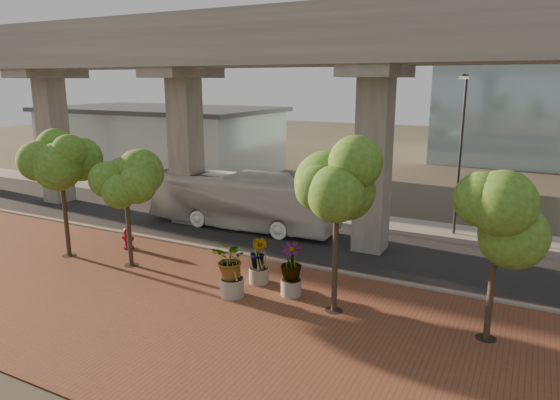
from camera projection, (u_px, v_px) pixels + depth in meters
The scene contains 18 objects.
ground at pixel (254, 244), 27.74m from camera, with size 160.00×160.00×0.00m, color #39352A.
brick_plaza at pixel (158, 297), 20.81m from camera, with size 70.00×13.00×0.06m, color brown.
asphalt_road at pixel (271, 234), 29.46m from camera, with size 90.00×8.00×0.04m, color black.
curb_strip at pixel (235, 253), 25.99m from camera, with size 70.00×0.25×0.16m, color gray.
far_sidewalk at pixel (309, 212), 34.21m from camera, with size 90.00×3.00×0.06m, color gray.
transit_viaduct at pixel (271, 109), 27.76m from camera, with size 72.00×5.60×12.40m.
station_pavilion at pixel (161, 138), 49.72m from camera, with size 23.00×13.00×6.30m.
transit_bus at pixel (241, 201), 30.49m from camera, with size 2.85×12.15×3.39m, color silver.
fire_hydrant at pixel (128, 238), 26.66m from camera, with size 0.62×0.56×1.24m.
planter_front at pixel (231, 262), 20.57m from camera, with size 2.21×2.21×2.44m.
planter_right at pixel (291, 264), 20.68m from camera, with size 2.12×2.12×2.27m.
planter_left at pixel (259, 255), 21.98m from camera, with size 1.97×1.97×2.17m.
street_tree_far_west at pixel (61, 168), 24.65m from camera, with size 3.80×3.80×6.30m.
street_tree_near_west at pixel (125, 180), 23.39m from camera, with size 3.60×3.60×5.91m.
street_tree_near_east at pixel (337, 187), 18.41m from camera, with size 4.03×4.03×6.80m.
street_tree_far_east at pixel (498, 225), 16.49m from camera, with size 3.77×3.77×5.87m.
streetlamp_west at pixel (178, 144), 36.78m from camera, with size 0.36×1.06×7.28m.
streetlamp_east at pixel (461, 144), 28.13m from camera, with size 0.45×1.33×9.15m.
Camera 1 is at (13.36, -22.82, 8.85)m, focal length 32.00 mm.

